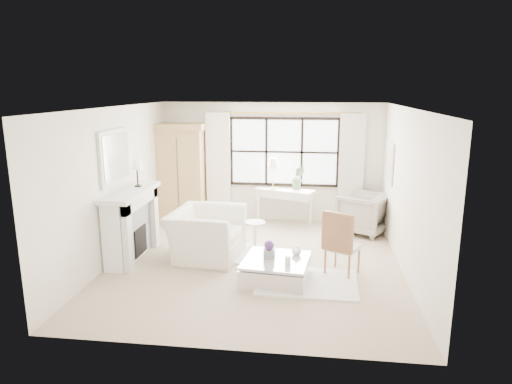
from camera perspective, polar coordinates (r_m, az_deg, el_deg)
floor at (r=8.13m, az=-0.06°, el=-8.86°), size 5.50×5.50×0.00m
ceiling at (r=7.56m, az=-0.06°, el=10.51°), size 5.50×5.50×0.00m
wall_back at (r=10.42m, az=1.86°, el=3.71°), size 5.00×0.00×5.00m
wall_front at (r=5.12m, az=-3.99°, el=-6.17°), size 5.00×0.00×5.00m
wall_left at (r=8.42m, az=-17.20°, el=0.91°), size 0.00×5.50×5.50m
wall_right at (r=7.83m, az=18.41°, el=-0.06°), size 0.00×5.50×5.50m
window_pane at (r=10.34m, az=3.53°, el=5.03°), size 2.40×0.02×1.50m
window_frame at (r=10.33m, az=3.52°, el=5.02°), size 2.50×0.04×1.50m
curtain_rod at (r=10.19m, az=3.57°, el=9.83°), size 3.30×0.04×0.04m
curtain_left at (r=10.52m, az=-4.72°, el=3.13°), size 0.55×0.10×2.47m
curtain_right at (r=10.33m, az=11.81°, el=2.72°), size 0.55×0.10×2.47m
fireplace at (r=8.49m, az=-15.49°, el=-3.76°), size 0.58×1.66×1.26m
mirror_frame at (r=8.32m, az=-17.23°, el=4.20°), size 0.05×1.15×0.95m
mirror_glass at (r=8.31m, az=-17.04°, el=4.20°), size 0.02×1.00×0.80m
art_frame at (r=9.43m, az=16.40°, el=3.44°), size 0.04×0.62×0.82m
art_canvas at (r=9.42m, az=16.28°, el=3.45°), size 0.01×0.52×0.72m
mantel_lamp at (r=8.48m, az=-14.68°, el=3.25°), size 0.22×0.22×0.51m
armoire at (r=10.52m, az=-9.29°, el=2.48°), size 1.14×0.73×2.24m
console_table at (r=10.31m, az=3.57°, el=-1.80°), size 1.38×0.87×0.80m
console_lamp at (r=10.13m, az=2.20°, el=3.49°), size 0.28×0.28×0.69m
orchid_plant at (r=10.15m, az=5.28°, el=1.77°), size 0.29×0.24×0.53m
side_table at (r=8.81m, az=-0.12°, el=-4.83°), size 0.40×0.40×0.51m
rug_left at (r=8.65m, az=-3.80°, el=-7.42°), size 1.69×1.30×0.03m
rug_right at (r=7.40m, az=6.42°, el=-11.12°), size 1.60×1.22×0.03m
club_armchair at (r=8.33m, az=-6.23°, el=-5.21°), size 1.30×1.45×0.88m
wingback_chair at (r=9.90m, az=13.23°, el=-2.59°), size 1.26×1.25×0.85m
french_chair at (r=7.70m, az=10.65°, el=-7.91°), size 0.65×0.65×1.08m
coffee_table at (r=7.35m, az=2.52°, el=-9.80°), size 1.10×1.10×0.38m
planter_box at (r=7.29m, az=1.64°, el=-7.75°), size 0.20×0.20×0.13m
planter_flowers at (r=7.24m, az=1.64°, el=-6.68°), size 0.15×0.15×0.15m
pillar_candle at (r=7.06m, az=3.99°, el=-8.54°), size 0.09×0.09×0.12m
coffee_vase at (r=7.44m, az=5.08°, el=-7.24°), size 0.20×0.20×0.16m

